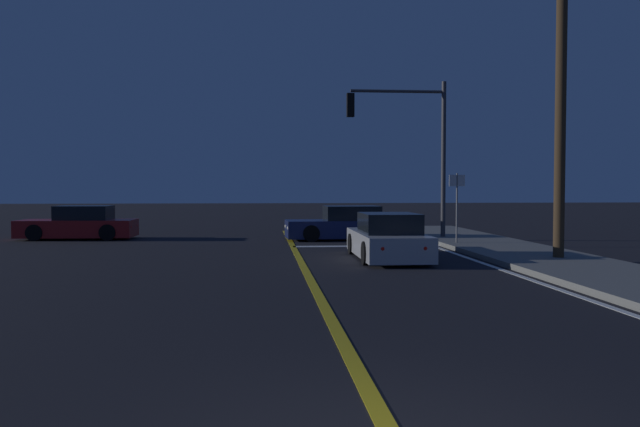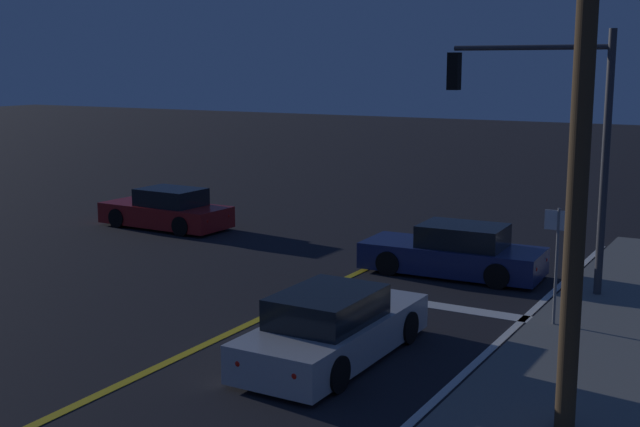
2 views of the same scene
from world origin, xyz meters
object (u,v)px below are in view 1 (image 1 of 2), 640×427
object	(u,v)px
utility_pole_right	(561,65)
street_sign_corner	(457,198)
car_following_oncoming_navy	(346,225)
car_distant_tail_silver	(388,239)
car_parked_curb_red	(79,225)
traffic_signal_near_right	(410,135)

from	to	relation	value
utility_pole_right	street_sign_corner	bearing A→B (deg)	105.97
car_following_oncoming_navy	street_sign_corner	distance (m)	4.96
utility_pole_right	car_distant_tail_silver	bearing A→B (deg)	165.00
car_parked_curb_red	street_sign_corner	bearing A→B (deg)	-106.79
utility_pole_right	street_sign_corner	distance (m)	6.28
car_following_oncoming_navy	car_distant_tail_silver	size ratio (longest dim) A/B	1.00
car_parked_curb_red	car_distant_tail_silver	xyz separation A→B (m)	(10.90, -8.27, 0.00)
street_sign_corner	car_parked_curb_red	bearing A→B (deg)	161.88
traffic_signal_near_right	street_sign_corner	xyz separation A→B (m)	(1.03, -2.80, -2.39)
car_following_oncoming_navy	car_parked_curb_red	xyz separation A→B (m)	(-10.61, 1.21, -0.00)
car_following_oncoming_navy	street_sign_corner	bearing A→B (deg)	-137.07
car_following_oncoming_navy	utility_pole_right	xyz separation A→B (m)	(4.83, -8.28, 4.82)
car_parked_curb_red	car_distant_tail_silver	bearing A→B (deg)	-125.86
car_distant_tail_silver	car_parked_curb_red	bearing A→B (deg)	143.15
car_parked_curb_red	car_distant_tail_silver	world-z (taller)	same
car_following_oncoming_navy	car_distant_tail_silver	distance (m)	7.07
utility_pole_right	street_sign_corner	world-z (taller)	utility_pole_right
car_parked_curb_red	utility_pole_right	xyz separation A→B (m)	(15.44, -9.49, 4.82)
car_distant_tail_silver	street_sign_corner	bearing A→B (deg)	49.75
street_sign_corner	traffic_signal_near_right	bearing A→B (deg)	110.15
traffic_signal_near_right	utility_pole_right	size ratio (longest dim) A/B	0.59
car_distant_tail_silver	utility_pole_right	distance (m)	6.74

